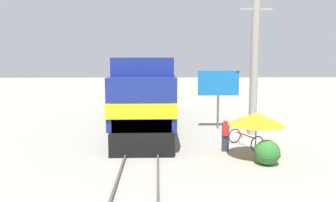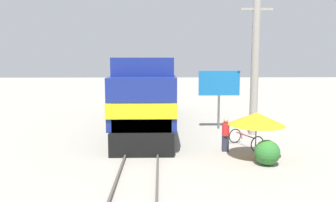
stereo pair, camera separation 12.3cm
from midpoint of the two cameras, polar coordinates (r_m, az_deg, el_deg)
ground_plane at (r=16.51m, az=-4.52°, el=-7.96°), size 120.00×120.00×0.00m
rail_near at (r=16.54m, az=-7.03°, el=-7.69°), size 0.08×30.14×0.15m
rail_far at (r=16.47m, az=-2.00°, el=-7.71°), size 0.08×30.14×0.15m
locomotive at (r=21.12m, az=-3.93°, el=0.70°), size 3.22×14.64×4.41m
utility_pole at (r=19.28m, az=14.62°, el=6.30°), size 1.80×0.45×8.05m
vendor_umbrella at (r=14.77m, az=14.92°, el=-2.98°), size 2.44×2.44×2.04m
billboard_sign at (r=20.51m, az=8.61°, el=2.65°), size 2.54×0.12×3.62m
shrub_cluster at (r=14.27m, az=16.67°, el=-8.56°), size 1.04×1.04×1.04m
person_bystander at (r=15.73m, az=9.76°, el=-5.59°), size 0.34×0.34×1.60m
bicycle at (r=16.76m, az=13.10°, el=-6.53°), size 1.40×1.98×0.76m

